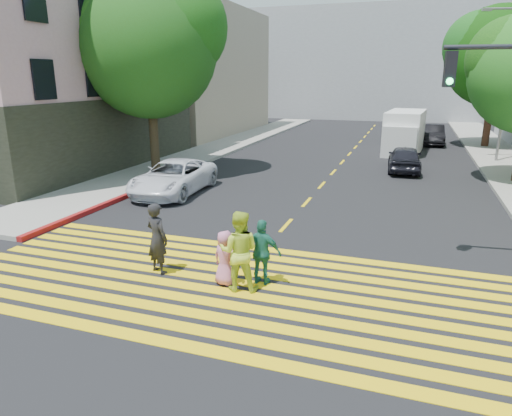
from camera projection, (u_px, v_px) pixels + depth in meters
The scene contains 20 objects.
ground at pixel (208, 313), 9.22m from camera, with size 120.00×120.00×0.00m, color black.
sidewalk_left at pixel (229, 144), 31.84m from camera, with size 3.00×40.00×0.15m, color gray.
curb_red at pixel (105, 204), 16.79m from camera, with size 0.20×8.00×0.16m, color maroon.
crosswalk at pixel (232, 287), 10.38m from camera, with size 13.40×5.30×0.01m.
lane_line at pixel (353, 150), 29.68m from camera, with size 0.12×34.40×0.01m.
building_left_pink at pixel (22, 77), 23.83m from camera, with size 12.10×14.10×11.00m.
building_left_tan at pixel (172, 72), 38.27m from camera, with size 12.00×16.00×10.00m, color tan.
backdrop_block at pixel (385, 64), 51.21m from camera, with size 30.00×8.00×12.00m, color gray.
tree_left at pixel (150, 41), 20.96m from camera, with size 7.79×7.55×9.18m.
tree_right_far at pixel (499, 51), 28.94m from camera, with size 7.63×7.17×9.17m.
pedestrian_man at pixel (157, 238), 10.92m from camera, with size 0.64×0.42×1.76m, color black.
pedestrian_woman at pixel (239, 251), 10.02m from camera, with size 0.89×0.69×1.83m, color #BDD836.
pedestrian_child at pixel (225, 258), 10.34m from camera, with size 0.63×0.41×1.29m, color #C76D9A.
pedestrian_extra at pixel (262, 252), 10.33m from camera, with size 0.90×0.38×1.54m, color #226F5D.
white_sedan at pixel (174, 177), 18.58m from camera, with size 2.21×4.80×1.33m, color silver.
dark_car_near at pixel (405, 158), 22.90m from camera, with size 1.56×3.87×1.32m, color black.
silver_car at pixel (410, 128), 36.34m from camera, with size 1.86×4.57×1.33m, color gray.
dark_car_parked at pixel (432, 135), 32.18m from camera, with size 1.46×4.19×1.38m, color black.
white_van at pixel (404, 133), 28.44m from camera, with size 2.48×5.60×2.57m.
street_lamp at pixel (505, 76), 24.03m from camera, with size 1.82×0.63×8.13m.
Camera 1 is at (3.59, -7.51, 4.60)m, focal length 32.00 mm.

